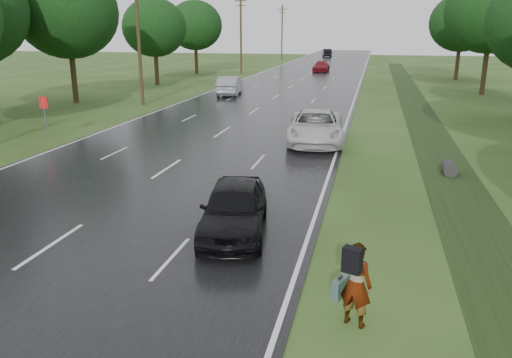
{
  "coord_description": "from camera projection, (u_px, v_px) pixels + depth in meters",
  "views": [
    {
      "loc": [
        8.29,
        -10.87,
        5.68
      ],
      "look_at": [
        4.97,
        3.3,
        1.3
      ],
      "focal_mm": 35.0,
      "sensor_mm": 36.0,
      "label": 1
    }
  ],
  "objects": [
    {
      "name": "center_line",
      "position": [
        298.0,
        82.0,
        55.52
      ],
      "size": [
        0.12,
        180.0,
        0.01
      ],
      "primitive_type": "cube",
      "color": "silver",
      "rests_on": "road"
    },
    {
      "name": "tree_west_f",
      "position": [
        195.0,
        25.0,
        64.46
      ],
      "size": [
        7.0,
        7.0,
        9.29
      ],
      "color": "#3A2C18",
      "rests_on": "ground"
    },
    {
      "name": "tree_east_f",
      "position": [
        462.0,
        23.0,
        56.39
      ],
      "size": [
        7.2,
        7.2,
        9.62
      ],
      "color": "#3A2C18",
      "rests_on": "ground"
    },
    {
      "name": "edge_stripe_east",
      "position": [
        360.0,
        83.0,
        54.04
      ],
      "size": [
        0.12,
        180.0,
        0.01
      ],
      "primitive_type": "cube",
      "color": "silver",
      "rests_on": "road"
    },
    {
      "name": "utility_pole_mid",
      "position": [
        138.0,
        36.0,
        37.4
      ],
      "size": [
        1.6,
        0.26,
        10.0
      ],
      "color": "#3A2C18",
      "rests_on": "ground"
    },
    {
      "name": "far_car_dark",
      "position": [
        327.0,
        53.0,
        105.22
      ],
      "size": [
        2.51,
        5.2,
        1.64
      ],
      "primitive_type": "imported",
      "rotation": [
        0.0,
        0.0,
        3.3
      ],
      "color": "black",
      "rests_on": "road"
    },
    {
      "name": "tree_west_c",
      "position": [
        67.0,
        12.0,
        38.17
      ],
      "size": [
        7.8,
        7.8,
        10.43
      ],
      "color": "#3A2C18",
      "rests_on": "ground"
    },
    {
      "name": "far_car_red",
      "position": [
        321.0,
        66.0,
        68.83
      ],
      "size": [
        2.11,
        4.89,
        1.4
      ],
      "primitive_type": "imported",
      "rotation": [
        0.0,
        0.0,
        -0.03
      ],
      "color": "maroon",
      "rests_on": "road"
    },
    {
      "name": "drainage_ditch",
      "position": [
        429.0,
        132.0,
        28.49
      ],
      "size": [
        2.2,
        120.0,
        0.56
      ],
      "color": "black",
      "rests_on": "ground"
    },
    {
      "name": "white_pickup",
      "position": [
        316.0,
        127.0,
        25.6
      ],
      "size": [
        3.3,
        6.18,
        1.65
      ],
      "primitive_type": "imported",
      "rotation": [
        0.0,
        0.0,
        0.1
      ],
      "color": "silver",
      "rests_on": "road"
    },
    {
      "name": "pedestrian",
      "position": [
        355.0,
        283.0,
        9.76
      ],
      "size": [
        0.87,
        0.89,
        1.78
      ],
      "rotation": [
        0.0,
        0.0,
        2.77
      ],
      "color": "#A5998C",
      "rests_on": "ground"
    },
    {
      "name": "road_sign",
      "position": [
        44.0,
        109.0,
        26.15
      ],
      "size": [
        0.5,
        0.06,
        2.3
      ],
      "color": "slate",
      "rests_on": "ground"
    },
    {
      "name": "utility_pole_distant",
      "position": [
        282.0,
        32.0,
        93.33
      ],
      "size": [
        1.6,
        0.26,
        10.0
      ],
      "color": "#3A2C18",
      "rests_on": "ground"
    },
    {
      "name": "dark_sedan",
      "position": [
        234.0,
        208.0,
        14.21
      ],
      "size": [
        2.51,
        4.67,
        1.51
      ],
      "primitive_type": "imported",
      "rotation": [
        0.0,
        0.0,
        0.17
      ],
      "color": "black",
      "rests_on": "road"
    },
    {
      "name": "utility_pole_far",
      "position": [
        241.0,
        33.0,
        65.37
      ],
      "size": [
        1.6,
        0.26,
        10.0
      ],
      "color": "#3A2C18",
      "rests_on": "ground"
    },
    {
      "name": "ground",
      "position": [
        51.0,
        247.0,
        13.58
      ],
      "size": [
        220.0,
        220.0,
        0.0
      ],
      "primitive_type": "plane",
      "color": "#2B4117",
      "rests_on": "ground"
    },
    {
      "name": "tree_east_d",
      "position": [
        492.0,
        11.0,
        43.05
      ],
      "size": [
        8.0,
        8.0,
        10.76
      ],
      "color": "#3A2C18",
      "rests_on": "ground"
    },
    {
      "name": "silver_sedan",
      "position": [
        230.0,
        86.0,
        44.26
      ],
      "size": [
        2.41,
        5.21,
        1.65
      ],
      "primitive_type": "imported",
      "rotation": [
        0.0,
        0.0,
        3.28
      ],
      "color": "gray",
      "rests_on": "road"
    },
    {
      "name": "edge_stripe_west",
      "position": [
        240.0,
        80.0,
        56.99
      ],
      "size": [
        0.12,
        180.0,
        0.01
      ],
      "primitive_type": "cube",
      "color": "silver",
      "rests_on": "road"
    },
    {
      "name": "road",
      "position": [
        298.0,
        82.0,
        55.52
      ],
      "size": [
        14.0,
        180.0,
        0.04
      ],
      "primitive_type": "cube",
      "color": "black",
      "rests_on": "ground"
    },
    {
      "name": "tree_west_d",
      "position": [
        154.0,
        28.0,
        51.36
      ],
      "size": [
        6.6,
        6.6,
        8.8
      ],
      "color": "#3A2C18",
      "rests_on": "ground"
    }
  ]
}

